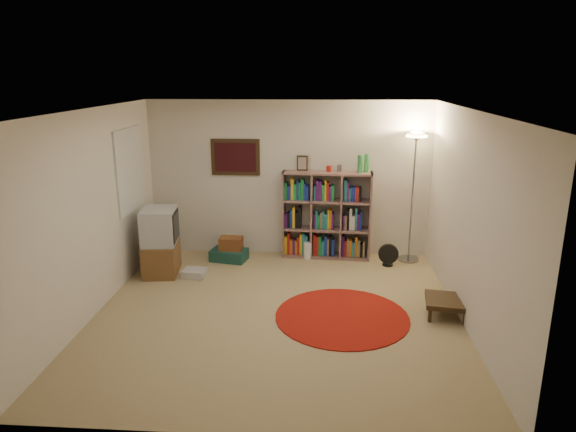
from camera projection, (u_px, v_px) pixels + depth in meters
name	position (u px, v px, depth m)	size (l,w,h in m)	color
room	(272.00, 215.00, 6.13)	(4.54, 4.54, 2.54)	#988259
bookshelf	(325.00, 216.00, 8.25)	(1.43, 0.48, 1.69)	#7D5853
floor_lamp	(415.00, 154.00, 7.77)	(0.48, 0.48, 2.05)	gray
floor_fan	(388.00, 255.00, 7.94)	(0.31, 0.17, 0.36)	black
tv_stand	(161.00, 243.00, 7.59)	(0.55, 0.73, 0.99)	brown
dvd_box	(194.00, 273.00, 7.56)	(0.35, 0.31, 0.11)	#B6B7BB
suitcase	(229.00, 255.00, 8.21)	(0.61, 0.46, 0.18)	#153A34
wicker_basket	(231.00, 243.00, 8.17)	(0.36, 0.27, 0.20)	#5A2F16
paper_towel	(308.00, 251.00, 8.27)	(0.14, 0.14, 0.27)	silver
red_rug	(342.00, 317.00, 6.32)	(1.65, 1.65, 0.01)	maroon
side_table	(447.00, 302.00, 6.30)	(0.57, 0.57, 0.23)	black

